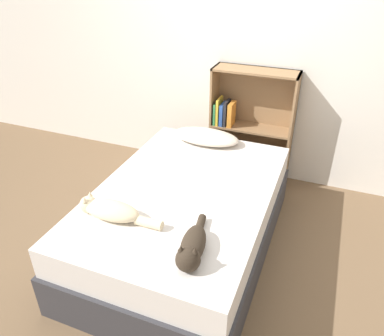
# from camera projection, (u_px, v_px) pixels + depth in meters

# --- Properties ---
(ground_plane) EXTENTS (8.00, 8.00, 0.00)m
(ground_plane) POSITION_uv_depth(u_px,v_px,m) (185.00, 246.00, 3.02)
(ground_plane) COLOR brown
(wall_back) EXTENTS (8.00, 0.06, 2.50)m
(wall_back) POSITION_uv_depth(u_px,v_px,m) (241.00, 50.00, 3.49)
(wall_back) COLOR white
(wall_back) RESTS_ON ground_plane
(bed) EXTENTS (1.26, 1.91, 0.56)m
(bed) POSITION_uv_depth(u_px,v_px,m) (185.00, 220.00, 2.88)
(bed) COLOR #333338
(bed) RESTS_ON ground_plane
(pillow) EXTENTS (0.61, 0.30, 0.11)m
(pillow) POSITION_uv_depth(u_px,v_px,m) (206.00, 137.00, 3.36)
(pillow) COLOR beige
(pillow) RESTS_ON bed
(cat_light) EXTENTS (0.59, 0.18, 0.14)m
(cat_light) POSITION_uv_depth(u_px,v_px,m) (110.00, 210.00, 2.42)
(cat_light) COLOR beige
(cat_light) RESTS_ON bed
(cat_dark) EXTENTS (0.19, 0.50, 0.16)m
(cat_dark) POSITION_uv_depth(u_px,v_px,m) (192.00, 248.00, 2.11)
(cat_dark) COLOR #33281E
(cat_dark) RESTS_ON bed
(bookshelf) EXTENTS (0.78, 0.26, 1.13)m
(bookshelf) POSITION_uv_depth(u_px,v_px,m) (249.00, 124.00, 3.67)
(bookshelf) COLOR #8E6B47
(bookshelf) RESTS_ON ground_plane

